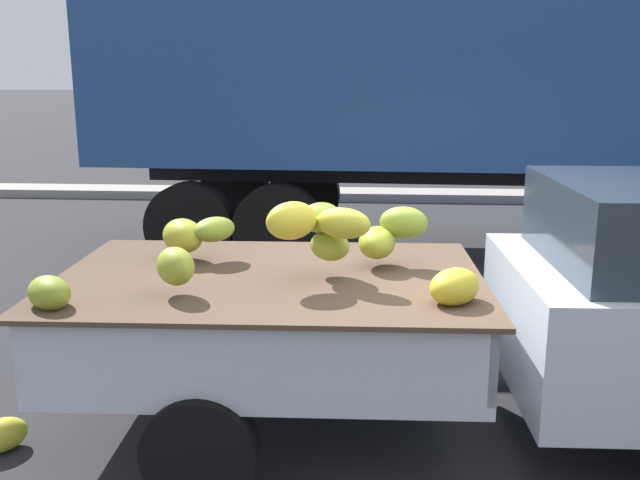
{
  "coord_description": "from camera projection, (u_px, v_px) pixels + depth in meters",
  "views": [
    {
      "loc": [
        -0.46,
        -4.25,
        2.32
      ],
      "look_at": [
        -0.78,
        0.26,
        1.25
      ],
      "focal_mm": 39.1,
      "sensor_mm": 36.0,
      "label": 1
    }
  ],
  "objects": [
    {
      "name": "pickup_truck",
      "position": [
        565.0,
        310.0,
        4.39
      ],
      "size": [
        4.79,
        1.95,
        1.7
      ],
      "rotation": [
        0.0,
        0.0,
        0.03
      ],
      "color": "silver",
      "rests_on": "ground"
    },
    {
      "name": "ground",
      "position": [
        435.0,
        434.0,
        4.63
      ],
      "size": [
        220.0,
        220.0,
        0.0
      ],
      "primitive_type": "plane",
      "color": "#28282B"
    },
    {
      "name": "fallen_banana_bunch_near_tailgate",
      "position": [
        1.0,
        435.0,
        4.39
      ],
      "size": [
        0.37,
        0.38,
        0.22
      ],
      "primitive_type": "ellipsoid",
      "rotation": [
        0.0,
        0.0,
        0.81
      ],
      "color": "gold",
      "rests_on": "ground"
    },
    {
      "name": "curb_strip",
      "position": [
        394.0,
        195.0,
        13.4
      ],
      "size": [
        80.0,
        0.8,
        0.16
      ],
      "primitive_type": "cube",
      "color": "gray",
      "rests_on": "ground"
    },
    {
      "name": "semi_trailer",
      "position": [
        573.0,
        57.0,
        8.64
      ],
      "size": [
        12.08,
        2.99,
        3.95
      ],
      "rotation": [
        0.0,
        0.0,
        -0.03
      ],
      "color": "navy",
      "rests_on": "ground"
    }
  ]
}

